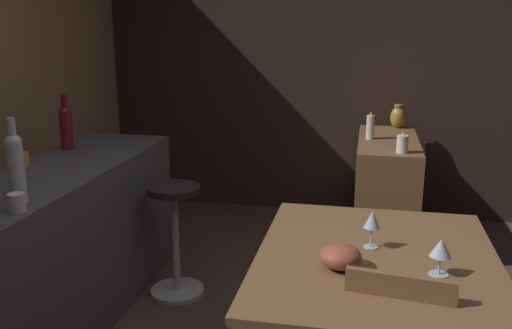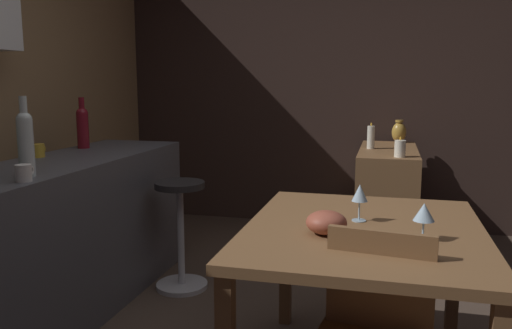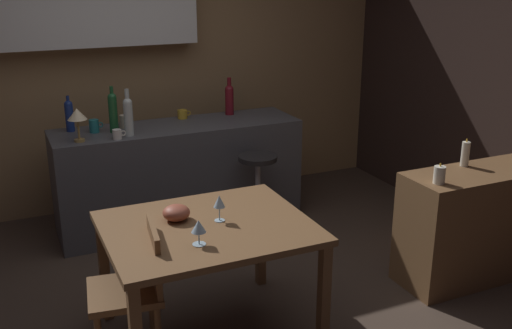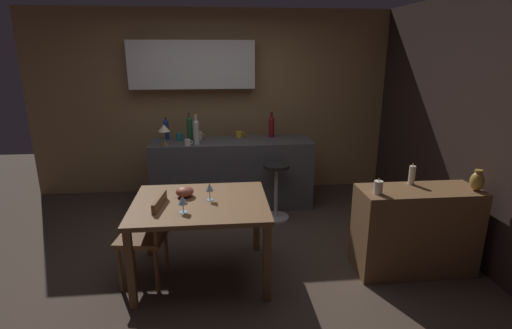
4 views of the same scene
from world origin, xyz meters
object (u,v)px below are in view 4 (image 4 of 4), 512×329
(chair_near_window, at_px, (149,235))
(cup_white, at_px, (188,143))
(wine_bottle_green, at_px, (190,128))
(wine_glass_right, at_px, (183,201))
(wine_bottle_cobalt, at_px, (166,129))
(cup_mustard, at_px, (239,134))
(vase_brass, at_px, (477,181))
(cup_cream, at_px, (199,136))
(wine_bottle_ruby, at_px, (271,126))
(fruit_bowl, at_px, (185,192))
(sideboard_cabinet, at_px, (415,230))
(counter_lamp, at_px, (164,129))
(cup_teal, at_px, (179,137))
(wine_bottle_clear, at_px, (196,131))
(dining_table, at_px, (200,210))
(bar_stool, at_px, (276,190))
(pillar_candle_tall, at_px, (378,187))
(wine_glass_left, at_px, (210,188))
(pillar_candle_short, at_px, (412,175))

(chair_near_window, relative_size, cup_white, 7.82)
(wine_bottle_green, bearing_deg, wine_glass_right, -88.31)
(wine_bottle_cobalt, xyz_separation_m, cup_mustard, (0.97, 0.04, -0.10))
(chair_near_window, distance_m, cup_mustard, 2.23)
(cup_mustard, relative_size, vase_brass, 0.63)
(cup_mustard, distance_m, cup_cream, 0.55)
(wine_bottle_ruby, bearing_deg, wine_glass_right, -115.91)
(cup_white, bearing_deg, fruit_bowl, -87.43)
(sideboard_cabinet, bearing_deg, counter_lamp, 146.66)
(wine_bottle_green, distance_m, cup_teal, 0.21)
(wine_bottle_clear, bearing_deg, wine_bottle_green, 121.94)
(dining_table, height_order, sideboard_cabinet, sideboard_cabinet)
(chair_near_window, xyz_separation_m, wine_bottle_clear, (0.36, 1.61, 0.60))
(wine_bottle_cobalt, xyz_separation_m, wine_bottle_clear, (0.41, -0.33, 0.03))
(sideboard_cabinet, bearing_deg, bar_stool, 131.20)
(wine_bottle_cobalt, xyz_separation_m, cup_white, (0.30, -0.40, -0.10))
(wine_bottle_clear, distance_m, cup_teal, 0.34)
(sideboard_cabinet, xyz_separation_m, chair_near_window, (-2.46, 0.04, 0.06))
(wine_bottle_green, bearing_deg, cup_white, -94.96)
(fruit_bowl, bearing_deg, wine_bottle_green, 91.55)
(wine_glass_right, xyz_separation_m, wine_bottle_cobalt, (-0.38, 2.11, 0.20))
(dining_table, xyz_separation_m, cup_cream, (-0.08, 1.82, 0.30))
(cup_white, relative_size, pillar_candle_tall, 0.73)
(wine_glass_left, relative_size, cup_white, 1.54)
(dining_table, relative_size, wine_bottle_ruby, 3.53)
(dining_table, distance_m, wine_bottle_clear, 1.61)
(wine_glass_left, relative_size, vase_brass, 0.84)
(wine_bottle_clear, height_order, wine_bottle_ruby, wine_bottle_clear)
(bar_stool, distance_m, wine_bottle_cobalt, 1.67)
(bar_stool, bearing_deg, sideboard_cabinet, -48.80)
(pillar_candle_tall, bearing_deg, wine_bottle_green, 133.10)
(cup_white, relative_size, vase_brass, 0.55)
(dining_table, height_order, chair_near_window, chair_near_window)
(fruit_bowl, bearing_deg, cup_cream, 87.67)
(wine_bottle_ruby, height_order, cup_teal, wine_bottle_ruby)
(cup_cream, relative_size, cup_white, 1.05)
(fruit_bowl, bearing_deg, cup_mustard, 71.16)
(counter_lamp, bearing_deg, dining_table, -72.44)
(wine_bottle_ruby, height_order, cup_cream, wine_bottle_ruby)
(wine_bottle_cobalt, relative_size, wine_bottle_ruby, 0.87)
(bar_stool, xyz_separation_m, pillar_candle_short, (1.11, -1.15, 0.53))
(cup_mustard, relative_size, pillar_candle_short, 0.59)
(pillar_candle_tall, height_order, vase_brass, vase_brass)
(cup_mustard, relative_size, counter_lamp, 0.46)
(wine_glass_right, distance_m, cup_teal, 2.01)
(wine_bottle_green, relative_size, wine_bottle_clear, 1.01)
(cup_mustard, bearing_deg, chair_near_window, -115.02)
(wine_bottle_cobalt, bearing_deg, wine_bottle_clear, -38.86)
(wine_glass_left, xyz_separation_m, wine_glass_right, (-0.22, -0.25, -0.02))
(wine_bottle_clear, distance_m, wine_bottle_ruby, 1.05)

